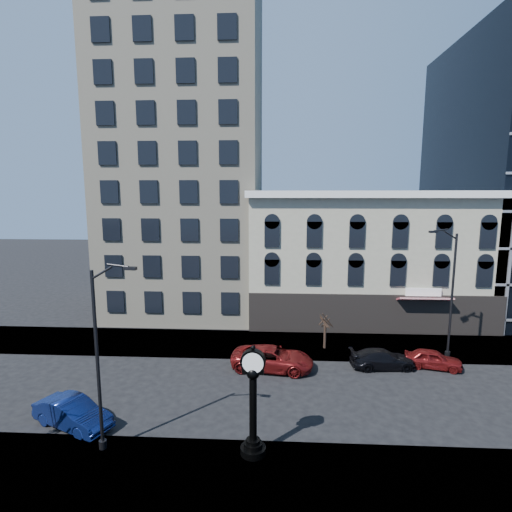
{
  "coord_description": "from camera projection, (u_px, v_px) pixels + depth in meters",
  "views": [
    {
      "loc": [
        3.47,
        -23.15,
        12.31
      ],
      "look_at": [
        2.0,
        4.0,
        8.0
      ],
      "focal_mm": 28.0,
      "sensor_mm": 36.0,
      "label": 1
    }
  ],
  "objects": [
    {
      "name": "ground",
      "position": [
        221.0,
        392.0,
        24.94
      ],
      "size": [
        160.0,
        160.0,
        0.0
      ],
      "primitive_type": "plane",
      "color": "black",
      "rests_on": "ground"
    },
    {
      "name": "sidewalk_far",
      "position": [
        234.0,
        343.0,
        32.82
      ],
      "size": [
        160.0,
        6.0,
        0.12
      ],
      "primitive_type": "cube",
      "color": "gray",
      "rests_on": "ground"
    },
    {
      "name": "sidewalk_near",
      "position": [
        194.0,
        483.0,
        17.04
      ],
      "size": [
        160.0,
        6.0,
        0.12
      ],
      "primitive_type": "cube",
      "color": "gray",
      "rests_on": "ground"
    },
    {
      "name": "cream_tower",
      "position": [
        185.0,
        124.0,
        40.86
      ],
      "size": [
        15.9,
        15.4,
        42.5
      ],
      "color": "#BAB096",
      "rests_on": "ground"
    },
    {
      "name": "victorian_row",
      "position": [
        364.0,
        258.0,
        39.03
      ],
      "size": [
        22.6,
        11.19,
        12.5
      ],
      "color": "#A8A38A",
      "rests_on": "ground"
    },
    {
      "name": "street_clock",
      "position": [
        253.0,
        406.0,
        18.5
      ],
      "size": [
        1.22,
        1.22,
        5.37
      ],
      "rotation": [
        0.0,
        0.0,
        -0.07
      ],
      "color": "black",
      "rests_on": "sidewalk_near"
    },
    {
      "name": "street_lamp_near",
      "position": [
        107.0,
        309.0,
        18.04
      ],
      "size": [
        2.39,
        0.6,
        9.27
      ],
      "rotation": [
        0.0,
        0.0,
        -0.14
      ],
      "color": "black",
      "rests_on": "sidewalk_near"
    },
    {
      "name": "street_lamp_far",
      "position": [
        446.0,
        260.0,
        28.67
      ],
      "size": [
        2.51,
        0.89,
        9.86
      ],
      "rotation": [
        0.0,
        0.0,
        3.39
      ],
      "color": "black",
      "rests_on": "sidewalk_far"
    },
    {
      "name": "bare_tree_far",
      "position": [
        325.0,
        316.0,
        31.29
      ],
      "size": [
        2.03,
        2.03,
        3.48
      ],
      "color": "#2E2017",
      "rests_on": "sidewalk_far"
    },
    {
      "name": "car_near_b",
      "position": [
        73.0,
        413.0,
        21.16
      ],
      "size": [
        4.84,
        3.34,
        1.51
      ],
      "primitive_type": "imported",
      "rotation": [
        0.0,
        0.0,
        1.15
      ],
      "color": "#0C194C",
      "rests_on": "ground"
    },
    {
      "name": "car_far_a",
      "position": [
        272.0,
        358.0,
        28.05
      ],
      "size": [
        6.02,
        3.32,
        1.59
      ],
      "primitive_type": "imported",
      "rotation": [
        0.0,
        0.0,
        1.45
      ],
      "color": "maroon",
      "rests_on": "ground"
    },
    {
      "name": "car_far_b",
      "position": [
        383.0,
        359.0,
        28.29
      ],
      "size": [
        4.71,
        2.22,
        1.33
      ],
      "primitive_type": "imported",
      "rotation": [
        0.0,
        0.0,
        1.65
      ],
      "color": "black",
      "rests_on": "ground"
    },
    {
      "name": "car_far_c",
      "position": [
        433.0,
        359.0,
        28.28
      ],
      "size": [
        4.12,
        2.45,
        1.32
      ],
      "primitive_type": "imported",
      "rotation": [
        0.0,
        0.0,
        1.32
      ],
      "color": "maroon",
      "rests_on": "ground"
    }
  ]
}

